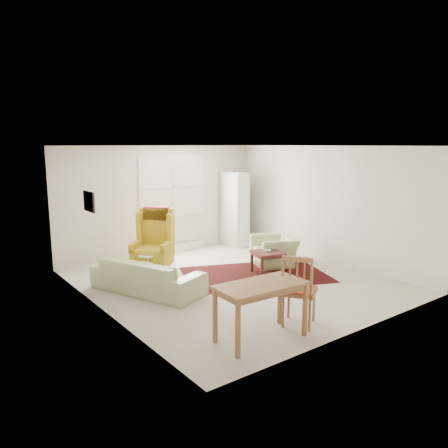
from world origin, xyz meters
TOP-DOWN VIEW (x-y plane):
  - room at (0.02, 0.21)m, footprint 5.04×5.54m
  - rug at (0.60, 0.08)m, footprint 3.18×2.64m
  - sofa at (-1.55, 0.44)m, footprint 1.48×2.17m
  - armchair at (1.41, 0.41)m, footprint 1.09×1.16m
  - wingback_chair at (-0.88, 1.53)m, footprint 1.06×1.06m
  - coffee_table at (0.83, -0.02)m, footprint 0.69×0.69m
  - stool at (-1.12, 1.33)m, footprint 0.39×0.39m
  - cabinet at (1.86, 2.35)m, footprint 0.39×0.74m
  - desk at (-1.22, -2.14)m, footprint 1.23×0.66m
  - desk_chair at (-0.47, -2.11)m, footprint 0.63×0.63m

SIDE VIEW (x-z plane):
  - rug at x=0.60m, z-range 0.00..0.03m
  - stool at x=-1.12m, z-range 0.00..0.41m
  - coffee_table at x=0.83m, z-range 0.00..0.46m
  - armchair at x=1.41m, z-range 0.00..0.72m
  - desk at x=-1.22m, z-range 0.00..0.76m
  - sofa at x=-1.55m, z-range 0.00..0.81m
  - desk_chair at x=-0.47m, z-range 0.00..1.04m
  - wingback_chair at x=-0.88m, z-range 0.00..1.27m
  - cabinet at x=1.86m, z-range 0.00..1.84m
  - room at x=0.02m, z-range 0.00..2.51m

